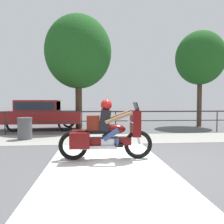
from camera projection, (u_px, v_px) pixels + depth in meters
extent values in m
plane|color=#565659|center=(136.00, 161.00, 5.50)|extent=(120.00, 120.00, 0.00)
cube|color=#99968E|center=(120.00, 138.00, 8.88)|extent=(44.00, 2.40, 0.01)
cube|color=silver|center=(107.00, 164.00, 5.23)|extent=(2.80, 6.00, 0.01)
cube|color=#232326|center=(116.00, 112.00, 10.41)|extent=(36.00, 0.04, 0.06)
cube|color=#232326|center=(116.00, 121.00, 10.43)|extent=(36.00, 0.03, 0.04)
cylinder|color=#232326|center=(5.00, 123.00, 9.99)|extent=(0.05, 0.05, 1.06)
cylinder|color=#232326|center=(116.00, 122.00, 10.44)|extent=(0.05, 0.05, 1.06)
cylinder|color=#232326|center=(217.00, 121.00, 10.88)|extent=(0.05, 0.05, 1.06)
torus|color=black|center=(138.00, 144.00, 5.71)|extent=(0.74, 0.11, 0.74)
torus|color=black|center=(73.00, 146.00, 5.56)|extent=(0.74, 0.11, 0.74)
cube|color=#5B0C0C|center=(106.00, 141.00, 5.63)|extent=(1.28, 0.22, 0.20)
cube|color=silver|center=(107.00, 143.00, 5.64)|extent=(0.34, 0.26, 0.26)
ellipsoid|color=#5B0C0C|center=(114.00, 129.00, 5.64)|extent=(0.61, 0.30, 0.26)
cube|color=black|center=(100.00, 132.00, 5.61)|extent=(0.74, 0.28, 0.08)
cube|color=#5B0C0C|center=(135.00, 123.00, 5.68)|extent=(0.20, 0.53, 0.66)
cube|color=#1E232B|center=(136.00, 107.00, 5.66)|extent=(0.10, 0.45, 0.24)
cylinder|color=silver|center=(130.00, 121.00, 5.66)|extent=(0.04, 0.70, 0.04)
cylinder|color=silver|center=(98.00, 148.00, 5.46)|extent=(0.93, 0.09, 0.09)
cube|color=#5B0C0C|center=(80.00, 140.00, 5.33)|extent=(0.48, 0.28, 0.38)
cube|color=#5B0C0C|center=(81.00, 137.00, 5.81)|extent=(0.48, 0.28, 0.38)
cylinder|color=silver|center=(137.00, 134.00, 5.70)|extent=(0.19, 0.06, 0.56)
cube|color=black|center=(105.00, 120.00, 5.61)|extent=(0.31, 0.36, 0.56)
sphere|color=#8C6647|center=(106.00, 106.00, 5.59)|extent=(0.23, 0.23, 0.23)
sphere|color=#B21919|center=(106.00, 105.00, 5.59)|extent=(0.29, 0.29, 0.29)
cylinder|color=#33477A|center=(111.00, 135.00, 5.49)|extent=(0.44, 0.13, 0.34)
cylinder|color=#33477A|center=(117.00, 142.00, 5.51)|extent=(0.11, 0.11, 0.18)
cube|color=black|center=(119.00, 145.00, 5.51)|extent=(0.20, 0.10, 0.09)
cylinder|color=#33477A|center=(110.00, 133.00, 5.78)|extent=(0.44, 0.13, 0.34)
cylinder|color=#33477A|center=(116.00, 140.00, 5.80)|extent=(0.11, 0.11, 0.18)
cube|color=black|center=(118.00, 143.00, 5.81)|extent=(0.20, 0.10, 0.09)
cylinder|color=#8C6647|center=(119.00, 118.00, 5.33)|extent=(0.69, 0.09, 0.32)
cylinder|color=#8C6647|center=(116.00, 116.00, 5.93)|extent=(0.69, 0.09, 0.32)
cube|color=maroon|center=(93.00, 123.00, 5.58)|extent=(0.33, 0.26, 0.39)
cube|color=maroon|center=(43.00, 117.00, 11.74)|extent=(4.09, 1.75, 0.64)
cube|color=maroon|center=(38.00, 106.00, 11.69)|extent=(2.13, 1.54, 0.58)
cube|color=#19232D|center=(58.00, 106.00, 11.78)|extent=(0.04, 1.37, 0.46)
cube|color=#19232D|center=(38.00, 106.00, 11.69)|extent=(1.96, 1.58, 0.38)
torus|color=black|center=(65.00, 124.00, 11.06)|extent=(0.75, 0.11, 0.75)
torus|color=black|center=(69.00, 121.00, 12.67)|extent=(0.75, 0.11, 0.75)
torus|color=black|center=(13.00, 125.00, 10.84)|extent=(0.75, 0.11, 0.75)
torus|color=black|center=(24.00, 122.00, 12.44)|extent=(0.75, 0.11, 0.75)
cylinder|color=#515156|center=(25.00, 129.00, 8.64)|extent=(0.55, 0.55, 0.81)
cylinder|color=#515156|center=(25.00, 118.00, 8.62)|extent=(0.57, 0.57, 0.06)
cylinder|color=#473323|center=(199.00, 102.00, 13.31)|extent=(0.28, 0.28, 2.96)
ellipsoid|color=#1E561E|center=(200.00, 58.00, 13.19)|extent=(2.93, 2.93, 3.22)
cylinder|color=#473323|center=(79.00, 104.00, 12.25)|extent=(0.36, 0.36, 2.75)
ellipsoid|color=#1E561E|center=(78.00, 52.00, 12.13)|extent=(3.68, 3.68, 4.04)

